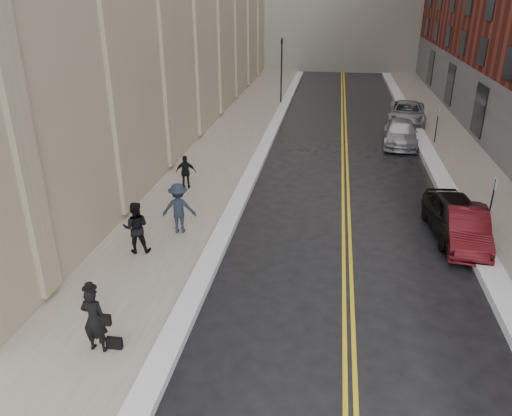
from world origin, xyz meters
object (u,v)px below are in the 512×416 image
(pedestrian_main, at_px, (94,319))
(pedestrian_a, at_px, (136,227))
(car_silver_far, at_px, (407,113))
(car_silver_near, at_px, (401,133))
(car_maroon, at_px, (466,228))
(pedestrian_b, at_px, (179,208))
(pedestrian_c, at_px, (186,172))
(car_black, at_px, (455,217))

(pedestrian_main, height_order, pedestrian_a, pedestrian_a)
(car_silver_far, bearing_deg, car_silver_near, -94.02)
(car_maroon, xyz_separation_m, pedestrian_a, (-11.68, -2.64, 0.42))
(pedestrian_b, relative_size, pedestrian_c, 1.24)
(car_black, xyz_separation_m, pedestrian_main, (-10.52, -8.61, 0.33))
(car_black, height_order, car_silver_near, car_black)
(car_black, bearing_deg, pedestrian_c, 161.89)
(car_maroon, height_order, car_silver_far, car_silver_far)
(pedestrian_b, bearing_deg, car_silver_far, -126.98)
(car_silver_near, distance_m, pedestrian_c, 14.31)
(car_maroon, xyz_separation_m, car_silver_near, (-0.98, 13.07, 0.02))
(pedestrian_a, bearing_deg, pedestrian_main, 87.17)
(car_maroon, bearing_deg, pedestrian_c, 169.28)
(pedestrian_b, bearing_deg, pedestrian_main, 81.09)
(car_black, relative_size, pedestrian_main, 2.38)
(pedestrian_b, height_order, pedestrian_c, pedestrian_b)
(pedestrian_c, bearing_deg, pedestrian_b, 91.25)
(car_black, distance_m, car_silver_far, 17.59)
(pedestrian_a, xyz_separation_m, pedestrian_c, (-0.01, 6.22, -0.15))
(pedestrian_b, bearing_deg, pedestrian_a, 51.60)
(car_silver_far, distance_m, pedestrian_main, 28.33)
(pedestrian_a, height_order, pedestrian_b, pedestrian_b)
(car_maroon, relative_size, pedestrian_main, 2.21)
(car_maroon, xyz_separation_m, pedestrian_main, (-10.76, -7.83, 0.40))
(pedestrian_a, xyz_separation_m, pedestrian_b, (1.03, 1.75, 0.04))
(car_black, xyz_separation_m, pedestrian_c, (-11.45, 2.80, 0.19))
(car_silver_near, distance_m, pedestrian_a, 19.01)
(car_maroon, distance_m, pedestrian_c, 12.23)
(car_black, height_order, pedestrian_c, pedestrian_c)
(pedestrian_c, bearing_deg, pedestrian_main, 82.85)
(car_maroon, distance_m, pedestrian_a, 11.98)
(car_maroon, bearing_deg, car_silver_far, 96.33)
(car_maroon, relative_size, pedestrian_b, 2.09)
(car_maroon, bearing_deg, car_black, 113.77)
(pedestrian_main, xyz_separation_m, pedestrian_c, (-0.93, 11.41, -0.14))
(pedestrian_main, distance_m, pedestrian_a, 5.27)
(car_black, xyz_separation_m, car_maroon, (0.25, -0.79, -0.08))
(pedestrian_a, relative_size, pedestrian_b, 0.96)
(car_silver_far, bearing_deg, pedestrian_a, -112.65)
(car_silver_far, bearing_deg, pedestrian_c, -121.90)
(pedestrian_main, xyz_separation_m, pedestrian_a, (-0.92, 5.19, 0.01))
(pedestrian_main, bearing_deg, pedestrian_b, -87.48)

